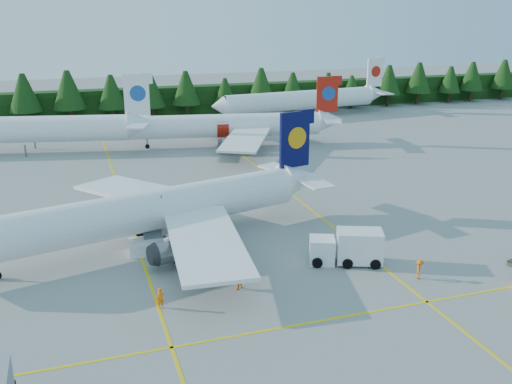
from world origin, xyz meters
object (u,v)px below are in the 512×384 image
object	(u,v)px
airliner_navy	(131,215)
airliner_red	(218,126)
airstairs	(153,241)
service_truck	(346,247)

from	to	relation	value
airliner_navy	airliner_red	xyz separation A→B (m)	(18.56, 38.83, -0.08)
airstairs	service_truck	bearing A→B (deg)	-22.92
airliner_red	airstairs	bearing A→B (deg)	-102.73
airliner_red	service_truck	distance (m)	47.96
airstairs	service_truck	distance (m)	17.92
airliner_red	airliner_navy	bearing A→B (deg)	-105.45
airliner_red	service_truck	size ratio (longest dim) A/B	5.61
airliner_navy	airliner_red	bearing A→B (deg)	50.56
airliner_red	airstairs	distance (m)	43.16
airliner_red	airstairs	world-z (taller)	airliner_red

